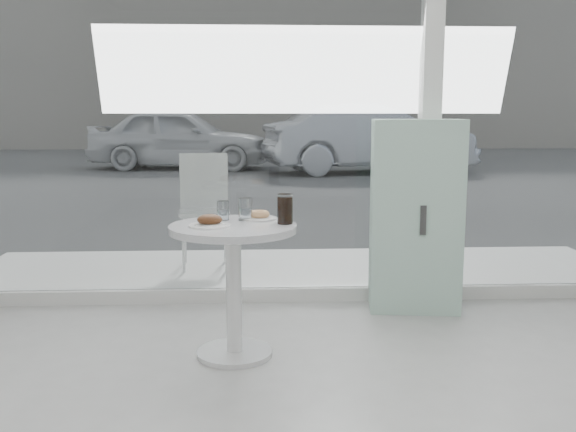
{
  "coord_description": "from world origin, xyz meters",
  "views": [
    {
      "loc": [
        -0.37,
        -1.66,
        1.39
      ],
      "look_at": [
        -0.2,
        1.7,
        0.85
      ],
      "focal_mm": 40.0,
      "sensor_mm": 36.0,
      "label": 1
    }
  ],
  "objects": [
    {
      "name": "plate_donut",
      "position": [
        -0.35,
        2.08,
        0.79
      ],
      "size": [
        0.21,
        0.21,
        0.05
      ],
      "color": "white",
      "rests_on": "main_table"
    },
    {
      "name": "patio_chair",
      "position": [
        -0.82,
        3.98,
        0.61
      ],
      "size": [
        0.46,
        0.46,
        0.99
      ],
      "rotation": [
        0.0,
        0.0,
        0.07
      ],
      "color": "silver",
      "rests_on": "patio_deck"
    },
    {
      "name": "far_building",
      "position": [
        0.0,
        25.0,
        4.0
      ],
      "size": [
        40.0,
        2.0,
        8.0
      ],
      "primitive_type": "cube",
      "color": "gray",
      "rests_on": "ground"
    },
    {
      "name": "street",
      "position": [
        0.0,
        16.0,
        -0.0
      ],
      "size": [
        40.0,
        24.0,
        0.0
      ],
      "primitive_type": "cube",
      "color": "#333333",
      "rests_on": "ground"
    },
    {
      "name": "storefront",
      "position": [
        0.07,
        3.0,
        1.71
      ],
      "size": [
        5.0,
        0.14,
        3.0
      ],
      "color": "silver",
      "rests_on": "ground"
    },
    {
      "name": "plate_fritter",
      "position": [
        -0.62,
        1.85,
        0.8
      ],
      "size": [
        0.23,
        0.23,
        0.07
      ],
      "color": "white",
      "rests_on": "main_table"
    },
    {
      "name": "main_table",
      "position": [
        -0.5,
        1.9,
        0.55
      ],
      "size": [
        0.72,
        0.72,
        0.77
      ],
      "color": "silver",
      "rests_on": "ground"
    },
    {
      "name": "patio_deck",
      "position": [
        0.0,
        3.8,
        0.03
      ],
      "size": [
        5.6,
        1.6,
        0.05
      ],
      "primitive_type": "cube",
      "color": "silver",
      "rests_on": "ground"
    },
    {
      "name": "cola_glass",
      "position": [
        -0.21,
        1.93,
        0.85
      ],
      "size": [
        0.09,
        0.09,
        0.17
      ],
      "color": "white",
      "rests_on": "main_table"
    },
    {
      "name": "water_tumbler_a",
      "position": [
        -0.56,
        2.07,
        0.82
      ],
      "size": [
        0.07,
        0.07,
        0.11
      ],
      "color": "white",
      "rests_on": "main_table"
    },
    {
      "name": "car_silver",
      "position": [
        2.32,
        13.44,
        0.81
      ],
      "size": [
        5.1,
        2.46,
        1.61
      ],
      "primitive_type": "imported",
      "rotation": [
        0.0,
        0.0,
        1.73
      ],
      "color": "#999BA0",
      "rests_on": "street"
    },
    {
      "name": "water_tumbler_b",
      "position": [
        -0.43,
        2.06,
        0.83
      ],
      "size": [
        0.08,
        0.08,
        0.13
      ],
      "color": "white",
      "rests_on": "main_table"
    },
    {
      "name": "car_white",
      "position": [
        -2.27,
        14.84,
        0.77
      ],
      "size": [
        4.68,
        2.28,
        1.54
      ],
      "primitive_type": "imported",
      "rotation": [
        0.0,
        0.0,
        1.47
      ],
      "color": "silver",
      "rests_on": "street"
    },
    {
      "name": "mint_cabinet",
      "position": [
        0.76,
        2.78,
        0.68
      ],
      "size": [
        0.67,
        0.49,
        1.35
      ],
      "rotation": [
        0.0,
        0.0,
        -0.13
      ],
      "color": "#9BC5B3",
      "rests_on": "ground"
    }
  ]
}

